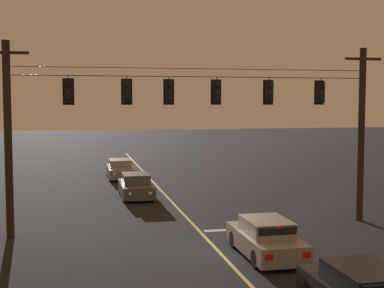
% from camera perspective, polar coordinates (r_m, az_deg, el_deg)
% --- Properties ---
extents(ground_plane, '(180.00, 180.00, 0.00)m').
position_cam_1_polar(ground_plane, '(20.75, 2.84, -11.25)').
color(ground_plane, black).
extents(lane_centre_stripe, '(0.14, 60.00, 0.01)m').
position_cam_1_polar(lane_centre_stripe, '(30.17, -1.97, -6.27)').
color(lane_centre_stripe, '#D1C64C').
rests_on(lane_centre_stripe, ground).
extents(stop_bar_paint, '(3.40, 0.36, 0.01)m').
position_cam_1_polar(stop_bar_paint, '(24.32, 5.23, -8.91)').
color(stop_bar_paint, silver).
rests_on(stop_bar_paint, ground).
extents(signal_span_assembly, '(17.62, 0.32, 8.10)m').
position_cam_1_polar(signal_span_assembly, '(23.80, 0.50, 1.06)').
color(signal_span_assembly, '#2D2116').
rests_on(signal_span_assembly, ground).
extents(traffic_light_leftmost, '(0.48, 0.41, 1.22)m').
position_cam_1_polar(traffic_light_leftmost, '(23.19, -12.87, 5.42)').
color(traffic_light_leftmost, black).
extents(traffic_light_left_inner, '(0.48, 0.41, 1.22)m').
position_cam_1_polar(traffic_light_left_inner, '(23.28, -6.85, 5.50)').
color(traffic_light_left_inner, black).
extents(traffic_light_centre, '(0.48, 0.41, 1.22)m').
position_cam_1_polar(traffic_light_centre, '(23.51, -2.40, 5.51)').
color(traffic_light_centre, black).
extents(traffic_light_right_inner, '(0.48, 0.41, 1.22)m').
position_cam_1_polar(traffic_light_right_inner, '(23.95, 2.63, 5.49)').
color(traffic_light_right_inner, black).
extents(traffic_light_rightmost, '(0.48, 0.41, 1.22)m').
position_cam_1_polar(traffic_light_rightmost, '(24.67, 8.13, 5.42)').
color(traffic_light_rightmost, black).
extents(traffic_light_far_right, '(0.48, 0.41, 1.22)m').
position_cam_1_polar(traffic_light_far_right, '(25.63, 13.37, 5.31)').
color(traffic_light_far_right, black).
extents(car_waiting_near_lane, '(1.80, 4.33, 1.39)m').
position_cam_1_polar(car_waiting_near_lane, '(20.18, 7.76, -9.83)').
color(car_waiting_near_lane, gray).
rests_on(car_waiting_near_lane, ground).
extents(car_oncoming_lead, '(1.80, 4.42, 1.39)m').
position_cam_1_polar(car_oncoming_lead, '(32.19, -5.91, -4.45)').
color(car_oncoming_lead, '#4C4C51').
rests_on(car_oncoming_lead, ground).
extents(car_oncoming_trailing, '(1.80, 4.42, 1.39)m').
position_cam_1_polar(car_oncoming_trailing, '(40.28, -7.56, -2.67)').
color(car_oncoming_trailing, gray).
rests_on(car_oncoming_trailing, ground).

